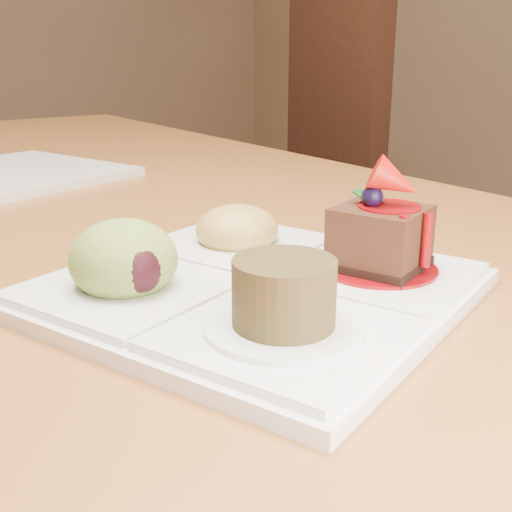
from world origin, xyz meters
TOP-DOWN VIEW (x-y plane):
  - dining_table at (0.00, 0.00)m, footprint 1.00×1.80m
  - chair_right at (0.72, 0.31)m, footprint 0.58×0.58m
  - sampler_plate at (0.02, -0.54)m, footprint 0.37×0.37m
  - second_plate at (-0.00, 0.06)m, footprint 0.36×0.36m

SIDE VIEW (x-z plane):
  - chair_right at x=0.72m, z-range 0.07..1.14m
  - dining_table at x=0.00m, z-range 0.31..1.06m
  - second_plate at x=0.00m, z-range 0.75..0.76m
  - sampler_plate at x=0.02m, z-range 0.72..0.83m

